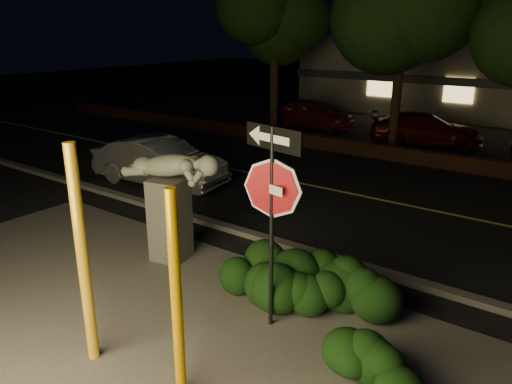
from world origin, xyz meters
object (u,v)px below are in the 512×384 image
(yellow_pole_right, at_px, (176,298))
(silver_sedan, at_px, (159,162))
(parked_car_darkred, at_px, (426,129))
(parked_car_red, at_px, (312,113))
(sculpture, at_px, (170,194))
(yellow_pole_left, at_px, (83,258))
(signpost, at_px, (272,189))

(yellow_pole_right, xyz_separation_m, silver_sedan, (-6.88, 6.13, -0.70))
(yellow_pole_right, relative_size, parked_car_darkred, 0.64)
(parked_car_red, height_order, parked_car_darkred, parked_car_red)
(sculpture, xyz_separation_m, parked_car_red, (-4.80, 13.74, -0.73))
(yellow_pole_left, distance_m, parked_car_red, 17.83)
(parked_car_red, bearing_deg, signpost, -153.71)
(yellow_pole_right, distance_m, silver_sedan, 9.24)
(silver_sedan, height_order, parked_car_darkred, silver_sedan)
(yellow_pole_right, distance_m, parked_car_darkred, 16.23)
(signpost, height_order, silver_sedan, signpost)
(yellow_pole_right, distance_m, sculpture, 4.00)
(yellow_pole_left, distance_m, silver_sedan, 8.35)
(parked_car_red, xyz_separation_m, parked_car_darkred, (5.45, -0.43, -0.04))
(yellow_pole_left, xyz_separation_m, parked_car_red, (-6.19, 16.70, -0.90))
(silver_sedan, bearing_deg, yellow_pole_left, -146.08)
(yellow_pole_left, distance_m, signpost, 2.76)
(yellow_pole_left, xyz_separation_m, parked_car_darkred, (-0.74, 16.27, -0.94))
(yellow_pole_right, relative_size, parked_car_red, 0.71)
(parked_car_red, distance_m, parked_car_darkred, 5.47)
(yellow_pole_right, distance_m, parked_car_red, 18.21)
(sculpture, relative_size, silver_sedan, 0.54)
(signpost, height_order, sculpture, signpost)
(signpost, bearing_deg, parked_car_red, 129.40)
(yellow_pole_right, height_order, signpost, signpost)
(signpost, bearing_deg, yellow_pole_right, -79.66)
(parked_car_red, bearing_deg, yellow_pole_right, -156.71)
(sculpture, xyz_separation_m, parked_car_darkred, (0.65, 13.32, -0.76))
(yellow_pole_right, height_order, parked_car_darkred, yellow_pole_right)
(signpost, relative_size, parked_car_red, 0.81)
(sculpture, bearing_deg, parked_car_red, 96.78)
(yellow_pole_left, height_order, parked_car_red, yellow_pole_left)
(sculpture, bearing_deg, signpost, -27.33)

